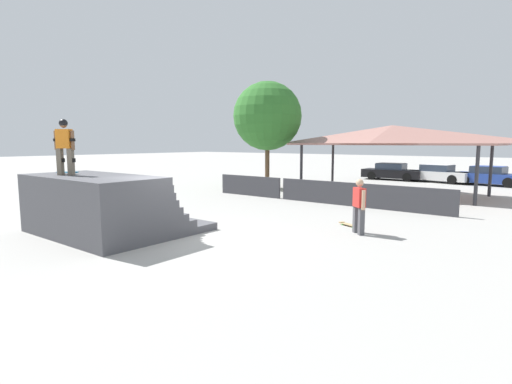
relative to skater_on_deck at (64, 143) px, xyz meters
The scene contains 12 objects.
ground_plane 4.50m from the skater_on_deck, 28.50° to the left, with size 160.00×160.00×0.00m, color #A3A09B.
quarter_pipe_ramp 2.23m from the skater_on_deck, 43.58° to the left, with size 4.75×4.09×1.83m.
skater_on_deck is the anchor object (origin of this frame).
skateboard_on_deck 1.00m from the skater_on_deck, 147.51° to the left, with size 0.82×0.37×0.09m.
bystander_walking 9.15m from the skater_on_deck, 38.72° to the left, with size 0.59×0.53×1.71m.
skateboard_on_ground 9.40m from the skater_on_deck, 45.98° to the left, with size 0.86×0.53×0.09m.
barrier_fence 11.11m from the skater_on_deck, 75.20° to the left, with size 12.14×0.12×1.05m.
pavilion_shelter 16.63m from the skater_on_deck, 75.37° to the left, with size 10.78×4.63×3.76m.
tree_beside_pavilion 14.70m from the skater_on_deck, 101.89° to the left, with size 4.25×4.25×6.58m.
parked_car_black 24.36m from the skater_on_deck, 86.60° to the left, with size 4.36×1.80×1.27m.
parked_car_white 24.96m from the skater_on_deck, 79.19° to the left, with size 4.47×2.40×1.27m.
parked_car_blue 25.67m from the skater_on_deck, 72.04° to the left, with size 4.40×2.30×1.27m.
Camera 1 is at (8.92, -7.61, 2.82)m, focal length 28.00 mm.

